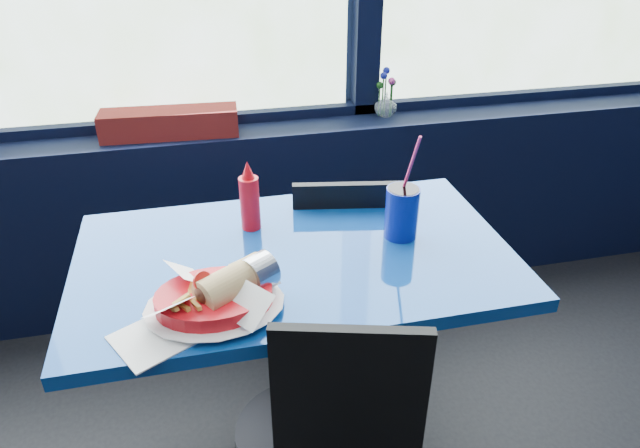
{
  "coord_description": "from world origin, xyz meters",
  "views": [
    {
      "loc": [
        0.08,
        0.69,
        1.62
      ],
      "look_at": [
        0.37,
        1.98,
        0.85
      ],
      "focal_mm": 32.0,
      "sensor_mm": 36.0,
      "label": 1
    }
  ],
  "objects_px": {
    "near_table": "(296,304)",
    "flower_vase": "(386,102)",
    "chair_near_back": "(334,260)",
    "ketchup_bottle": "(250,199)",
    "food_basket": "(217,296)",
    "soda_cup": "(402,211)",
    "planter_box": "(170,123)"
  },
  "relations": [
    {
      "from": "near_table",
      "to": "flower_vase",
      "type": "xyz_separation_m",
      "value": [
        0.55,
        0.87,
        0.29
      ]
    },
    {
      "from": "chair_near_back",
      "to": "ketchup_bottle",
      "type": "distance_m",
      "value": 0.5
    },
    {
      "from": "flower_vase",
      "to": "ketchup_bottle",
      "type": "relative_size",
      "value": 0.93
    },
    {
      "from": "chair_near_back",
      "to": "food_basket",
      "type": "bearing_deg",
      "value": 61.61
    },
    {
      "from": "soda_cup",
      "to": "ketchup_bottle",
      "type": "bearing_deg",
      "value": 161.18
    },
    {
      "from": "planter_box",
      "to": "food_basket",
      "type": "distance_m",
      "value": 1.05
    },
    {
      "from": "flower_vase",
      "to": "soda_cup",
      "type": "relative_size",
      "value": 0.63
    },
    {
      "from": "food_basket",
      "to": "chair_near_back",
      "type": "bearing_deg",
      "value": 43.62
    },
    {
      "from": "flower_vase",
      "to": "food_basket",
      "type": "relative_size",
      "value": 0.63
    },
    {
      "from": "soda_cup",
      "to": "flower_vase",
      "type": "bearing_deg",
      "value": 74.63
    },
    {
      "from": "flower_vase",
      "to": "chair_near_back",
      "type": "bearing_deg",
      "value": -122.88
    },
    {
      "from": "near_table",
      "to": "flower_vase",
      "type": "bearing_deg",
      "value": 57.77
    },
    {
      "from": "near_table",
      "to": "food_basket",
      "type": "relative_size",
      "value": 3.73
    },
    {
      "from": "food_basket",
      "to": "ketchup_bottle",
      "type": "height_order",
      "value": "ketchup_bottle"
    },
    {
      "from": "near_table",
      "to": "soda_cup",
      "type": "xyz_separation_m",
      "value": [
        0.32,
        0.02,
        0.26
      ]
    },
    {
      "from": "chair_near_back",
      "to": "flower_vase",
      "type": "relative_size",
      "value": 4.13
    },
    {
      "from": "flower_vase",
      "to": "ketchup_bottle",
      "type": "distance_m",
      "value": 0.96
    },
    {
      "from": "flower_vase",
      "to": "soda_cup",
      "type": "height_order",
      "value": "soda_cup"
    },
    {
      "from": "chair_near_back",
      "to": "planter_box",
      "type": "xyz_separation_m",
      "value": [
        -0.53,
        0.51,
        0.37
      ]
    },
    {
      "from": "near_table",
      "to": "chair_near_back",
      "type": "xyz_separation_m",
      "value": [
        0.2,
        0.33,
        -0.09
      ]
    },
    {
      "from": "near_table",
      "to": "chair_near_back",
      "type": "bearing_deg",
      "value": 58.87
    },
    {
      "from": "flower_vase",
      "to": "planter_box",
      "type": "bearing_deg",
      "value": -178.08
    },
    {
      "from": "planter_box",
      "to": "ketchup_bottle",
      "type": "height_order",
      "value": "ketchup_bottle"
    },
    {
      "from": "ketchup_bottle",
      "to": "flower_vase",
      "type": "bearing_deg",
      "value": 47.37
    },
    {
      "from": "planter_box",
      "to": "ketchup_bottle",
      "type": "distance_m",
      "value": 0.71
    },
    {
      "from": "chair_near_back",
      "to": "soda_cup",
      "type": "bearing_deg",
      "value": 121.4
    },
    {
      "from": "ketchup_bottle",
      "to": "food_basket",
      "type": "bearing_deg",
      "value": -108.76
    },
    {
      "from": "chair_near_back",
      "to": "soda_cup",
      "type": "relative_size",
      "value": 2.58
    },
    {
      "from": "chair_near_back",
      "to": "soda_cup",
      "type": "xyz_separation_m",
      "value": [
        0.12,
        -0.31,
        0.35
      ]
    },
    {
      "from": "flower_vase",
      "to": "food_basket",
      "type": "distance_m",
      "value": 1.33
    },
    {
      "from": "ketchup_bottle",
      "to": "chair_near_back",
      "type": "bearing_deg",
      "value": 28.59
    },
    {
      "from": "chair_near_back",
      "to": "planter_box",
      "type": "relative_size",
      "value": 1.61
    }
  ]
}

